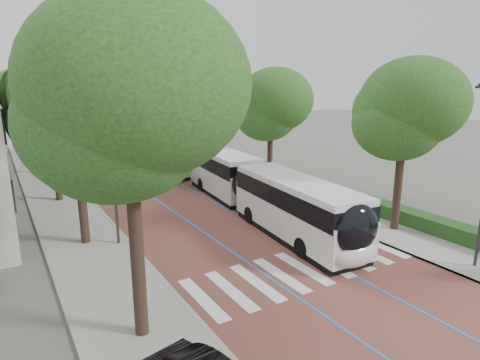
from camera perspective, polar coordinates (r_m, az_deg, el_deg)
The scene contains 17 objects.
ground at distance 17.82m, azimuth 10.55°, elevation -13.63°, with size 160.00×160.00×0.00m, color #51544C.
road at distance 53.32m, azimuth -19.55°, elevation 4.22°, with size 11.00×140.00×0.02m, color brown.
sidewalk_left at distance 52.30m, azimuth -27.59°, elevation 3.33°, with size 4.00×140.00×0.12m, color gray.
sidewalk_right at distance 55.32m, azimuth -11.95°, elevation 5.09°, with size 4.00×140.00×0.12m, color gray.
kerb_left at distance 52.46m, azimuth -25.53°, elevation 3.57°, with size 0.20×140.00×0.14m, color gray.
kerb_right at distance 54.72m, azimuth -13.82°, elevation 4.89°, with size 0.20×140.00×0.14m, color gray.
zebra_crossing at distance 18.59m, azimuth 8.92°, elevation -12.26°, with size 10.55×3.60×0.01m.
lane_line_left at distance 53.01m, azimuth -21.24°, elevation 4.04°, with size 0.12×126.00×0.01m, color #246AB8.
lane_line_right at distance 53.66m, azimuth -17.89°, elevation 4.42°, with size 0.12×126.00×0.01m, color #246AB8.
hedge at distance 24.28m, azimuth 26.89°, elevation -6.05°, with size 1.20×14.00×0.80m, color #1D4116.
streetlight_far at distance 37.98m, azimuth -4.16°, elevation 8.74°, with size 1.82×0.20×8.00m.
lamp_post_left at distance 20.53m, azimuth -17.64°, elevation 1.85°, with size 0.14×0.14×8.00m, color #313134.
trees_left at distance 36.57m, azimuth -26.81°, elevation 10.28°, with size 6.42×61.42×10.20m.
trees_right at distance 37.55m, azimuth -2.01°, elevation 10.77°, with size 5.85×47.52×8.87m.
lead_bus at distance 24.55m, azimuth 3.00°, elevation -1.61°, with size 4.26×18.55×3.20m.
bus_queued_0 at distance 38.27m, azimuth -12.36°, elevation 3.67°, with size 3.14×12.51×3.20m.
bus_queued_1 at distance 50.10m, azimuth -16.26°, elevation 5.76°, with size 3.20×12.52×3.20m.
Camera 1 is at (-10.84, -11.57, 8.13)m, focal length 30.00 mm.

